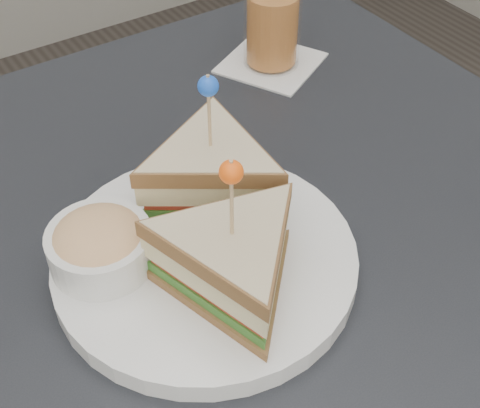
# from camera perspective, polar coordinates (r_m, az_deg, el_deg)

# --- Properties ---
(table) EXTENTS (0.80, 0.80, 0.75)m
(table) POSITION_cam_1_polar(r_m,az_deg,el_deg) (0.65, -0.25, -8.91)
(table) COLOR black
(table) RESTS_ON ground
(plate_meal) EXTENTS (0.32, 0.32, 0.15)m
(plate_meal) POSITION_cam_1_polar(r_m,az_deg,el_deg) (0.56, -2.91, -2.03)
(plate_meal) COLOR white
(plate_meal) RESTS_ON table
(drink_set) EXTENTS (0.14, 0.14, 0.14)m
(drink_set) POSITION_cam_1_polar(r_m,az_deg,el_deg) (0.81, 2.79, 15.52)
(drink_set) COLOR white
(drink_set) RESTS_ON table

